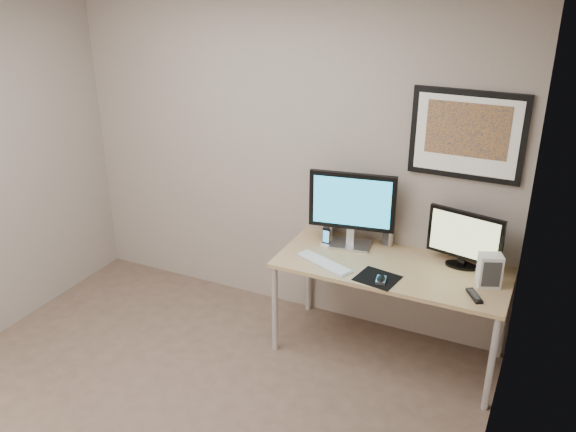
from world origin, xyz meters
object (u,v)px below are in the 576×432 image
phone_dock (326,237)px  keyboard (324,263)px  fan_unit (490,270)px  speaker_left (330,223)px  framed_art (467,135)px  desk (391,274)px  speaker_right (389,235)px  monitor_tv (465,238)px  monitor_large (352,207)px

phone_dock → keyboard: bearing=-66.6°
phone_dock → fan_unit: fan_unit is taller
speaker_left → framed_art: bearing=26.9°
desk → speaker_right: (-0.12, 0.30, 0.15)m
monitor_tv → fan_unit: size_ratio=2.32×
monitor_large → speaker_left: (-0.22, 0.13, -0.22)m
speaker_right → phone_dock: size_ratio=1.27×
desk → monitor_large: monitor_large is taller
monitor_large → speaker_right: 0.37m
speaker_right → speaker_left: bearing=-157.9°
framed_art → phone_dock: framed_art is taller
phone_dock → keyboard: 0.30m
speaker_right → phone_dock: (-0.42, -0.20, -0.02)m
desk → keyboard: 0.48m
monitor_large → phone_dock: size_ratio=4.61×
speaker_right → fan_unit: bearing=0.6°
desk → fan_unit: size_ratio=7.18×
monitor_tv → phone_dock: (-0.97, -0.09, -0.15)m
framed_art → monitor_large: size_ratio=1.20×
speaker_left → phone_dock: 0.21m
desk → speaker_left: (-0.58, 0.30, 0.16)m
framed_art → speaker_left: 1.23m
speaker_left → phone_dock: size_ratio=1.39×
framed_art → monitor_tv: (0.09, -0.15, -0.67)m
monitor_tv → speaker_left: 1.04m
speaker_right → fan_unit: (0.76, -0.30, 0.03)m
monitor_tv → keyboard: monitor_tv is taller
monitor_large → keyboard: size_ratio=1.37×
monitor_tv → fan_unit: monitor_tv is taller
monitor_tv → phone_dock: 0.99m
phone_dock → monitor_tv: bearing=9.5°
desk → speaker_left: 0.67m
framed_art → monitor_tv: 0.69m
speaker_left → fan_unit: size_ratio=0.84×
fan_unit → framed_art: bearing=109.0°
monitor_tv → speaker_left: monitor_tv is taller
framed_art → fan_unit: (0.29, -0.34, -0.78)m
monitor_large → keyboard: (-0.07, -0.34, -0.31)m
desk → monitor_large: size_ratio=2.56×
speaker_right → keyboard: bearing=-102.0°
monitor_large → fan_unit: (1.01, -0.17, -0.20)m
speaker_left → keyboard: 0.50m
monitor_large → speaker_right: bearing=18.3°
speaker_right → keyboard: speaker_right is taller
speaker_left → fan_unit: 1.26m
keyboard → monitor_tv: bearing=45.0°
phone_dock → keyboard: (0.10, -0.27, -0.06)m
speaker_left → keyboard: bearing=-48.2°
monitor_tv → speaker_right: (-0.55, 0.11, -0.13)m
monitor_large → speaker_left: size_ratio=3.32×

